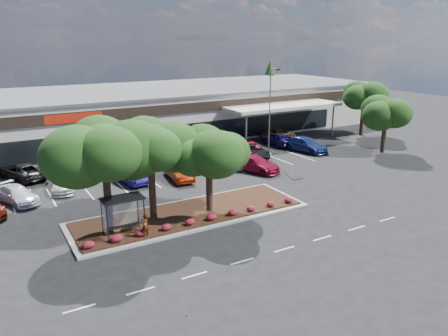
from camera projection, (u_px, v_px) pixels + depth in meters
ground at (241, 229)px, 30.79m from camera, size 160.00×160.00×0.00m
retail_store at (106, 115)px, 58.05m from camera, size 80.40×25.20×6.25m
landscape_island at (190, 214)px, 33.11m from camera, size 18.00×6.00×0.26m
lane_markings at (178, 187)px, 39.37m from camera, size 33.12×20.06×0.01m
shrub_row at (203, 219)px, 31.26m from camera, size 17.00×0.80×0.50m
bus_shelter at (122, 205)px, 28.98m from camera, size 2.75×1.55×2.59m
island_tree_west at (106, 173)px, 29.49m from camera, size 7.20×7.20×7.89m
island_tree_mid at (151, 167)px, 31.83m from camera, size 6.60×6.60×7.32m
island_tree_east at (209, 169)px, 32.62m from camera, size 5.80×5.80×6.50m
tree_east_near at (385, 125)px, 50.62m from camera, size 5.60×5.60×6.51m
tree_east_far at (363, 108)px, 59.49m from camera, size 6.40×6.40×7.62m
conifer_north_east at (270, 85)px, 82.31m from camera, size 3.96×3.96×9.00m
person_waiting at (145, 225)px, 28.85m from camera, size 0.66×0.55×1.56m
light_pole at (270, 119)px, 48.29m from camera, size 1.43×0.50×9.89m
survey_stake at (186, 321)px, 19.78m from camera, size 0.08×0.14×0.99m
car_1 at (17, 195)px, 35.58m from camera, size 3.49×5.06×1.36m
car_2 at (62, 183)px, 38.44m from camera, size 2.66×4.95×1.36m
car_3 at (129, 173)px, 40.67m from camera, size 2.61×5.32×1.68m
car_4 at (178, 171)px, 41.49m from camera, size 2.27×5.16×1.65m
car_5 at (254, 164)px, 43.94m from camera, size 4.16×5.90×1.58m
car_6 at (231, 158)px, 45.59m from camera, size 2.82×5.31×1.72m
car_7 at (254, 151)px, 49.26m from camera, size 3.21×5.43×1.42m
car_8 at (305, 144)px, 51.70m from camera, size 3.61×6.11×1.66m
car_9 at (22, 171)px, 41.42m from camera, size 4.41×6.39×1.62m
car_10 at (75, 165)px, 43.30m from camera, size 2.43×5.23×1.66m
car_11 at (101, 162)px, 45.01m from camera, size 3.42×5.22×1.40m
car_12 at (139, 154)px, 47.61m from camera, size 3.93×6.27×1.62m
car_13 at (157, 149)px, 49.86m from camera, size 3.31×5.63×1.53m
car_14 at (179, 146)px, 50.93m from camera, size 3.40×5.52×1.72m
car_15 at (247, 147)px, 51.04m from camera, size 1.93×4.32×1.38m
car_16 at (277, 139)px, 54.45m from camera, size 2.02×4.98×1.70m
car_17 at (276, 134)px, 58.04m from camera, size 3.42×5.50×1.42m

